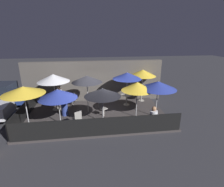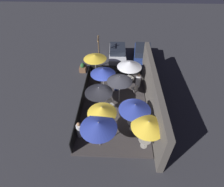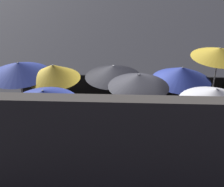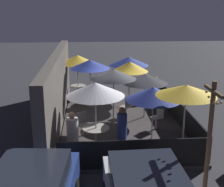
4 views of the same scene
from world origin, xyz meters
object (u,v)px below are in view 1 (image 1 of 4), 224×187
at_px(patio_umbrella_6, 23,90).
at_px(patio_umbrella_0, 127,76).
at_px(patio_chair_2, 74,99).
at_px(patio_umbrella_4, 87,79).
at_px(patron_1, 60,97).
at_px(dining_table_0, 127,97).
at_px(patio_umbrella_8, 103,92).
at_px(patron_2, 153,119).
at_px(dining_table_2, 56,101).
at_px(patio_umbrella_7, 137,86).
at_px(patio_chair_1, 103,108).
at_px(patio_umbrella_5, 158,85).
at_px(patron_0, 64,107).
at_px(patio_umbrella_2, 53,78).
at_px(dining_table_1, 142,94).
at_px(patio_umbrella_1, 143,73).
at_px(patio_chair_0, 77,118).
at_px(patio_umbrella_3, 58,94).

bearing_deg(patio_umbrella_6, patio_umbrella_0, 28.60).
bearing_deg(patio_umbrella_6, patio_chair_2, 60.43).
distance_m(patio_umbrella_4, patron_1, 3.02).
relative_size(patio_umbrella_6, dining_table_0, 3.14).
bearing_deg(patio_umbrella_8, patron_2, -22.13).
xyz_separation_m(dining_table_2, patron_1, (0.12, 0.83, -0.01)).
xyz_separation_m(patio_umbrella_7, patio_chair_1, (-1.97, 0.41, -1.42)).
height_order(patio_umbrella_0, patio_umbrella_7, patio_umbrella_0).
bearing_deg(patio_umbrella_7, dining_table_2, 159.59).
bearing_deg(patio_umbrella_5, patio_umbrella_8, -174.43).
height_order(patio_umbrella_5, patron_0, patio_umbrella_5).
height_order(patio_umbrella_4, patio_chair_1, patio_umbrella_4).
xyz_separation_m(patio_umbrella_2, patio_umbrella_5, (6.12, -1.92, -0.16)).
relative_size(dining_table_1, patron_0, 0.64).
bearing_deg(dining_table_1, patio_chair_1, -144.21).
bearing_deg(dining_table_0, patio_umbrella_1, 26.85).
bearing_deg(patron_2, patio_umbrella_6, 26.68).
bearing_deg(patio_umbrella_8, patio_chair_0, -166.82).
bearing_deg(dining_table_0, patio_umbrella_2, -178.05).
bearing_deg(patron_2, patio_umbrella_4, -6.48).
height_order(patio_umbrella_6, patio_umbrella_8, patio_umbrella_6).
bearing_deg(patio_umbrella_1, dining_table_1, 26.57).
bearing_deg(dining_table_1, patio_umbrella_4, -158.11).
bearing_deg(dining_table_2, dining_table_1, 7.63).
distance_m(patio_umbrella_4, dining_table_0, 3.26).
bearing_deg(patio_umbrella_7, patio_umbrella_6, -169.56).
bearing_deg(patron_0, patio_umbrella_1, 114.99).
distance_m(patio_umbrella_2, dining_table_1, 6.32).
bearing_deg(patio_umbrella_3, patio_chair_1, 16.27).
height_order(patio_umbrella_4, patio_chair_2, patio_umbrella_4).
relative_size(patio_umbrella_6, patron_0, 1.97).
bearing_deg(patron_2, dining_table_0, -48.88).
bearing_deg(patio_chair_2, patio_umbrella_5, 129.45).
xyz_separation_m(patio_umbrella_5, patio_chair_1, (-3.17, 0.50, -1.47)).
xyz_separation_m(patio_umbrella_3, dining_table_1, (5.51, 2.94, -1.23)).
height_order(patio_umbrella_8, patio_chair_1, patio_umbrella_8).
height_order(patio_umbrella_1, patron_2, patio_umbrella_1).
relative_size(patio_umbrella_4, patron_1, 1.84).
xyz_separation_m(patio_umbrella_6, dining_table_0, (5.61, 3.06, -1.66)).
relative_size(patio_umbrella_2, patio_chair_0, 2.54).
bearing_deg(dining_table_2, patio_umbrella_3, -75.33).
bearing_deg(patio_umbrella_3, patio_umbrella_8, -2.68).
xyz_separation_m(dining_table_0, patron_2, (0.67, -3.43, -0.05)).
bearing_deg(patio_umbrella_7, patio_umbrella_3, -176.15).
height_order(patio_umbrella_1, dining_table_0, patio_umbrella_1).
bearing_deg(patio_umbrella_4, patio_umbrella_8, -60.84).
bearing_deg(patio_chair_1, patron_2, -77.58).
relative_size(dining_table_1, patio_chair_0, 0.85).
xyz_separation_m(patio_umbrella_4, patron_2, (3.35, -2.49, -1.64)).
distance_m(patio_umbrella_2, patio_chair_0, 3.39).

